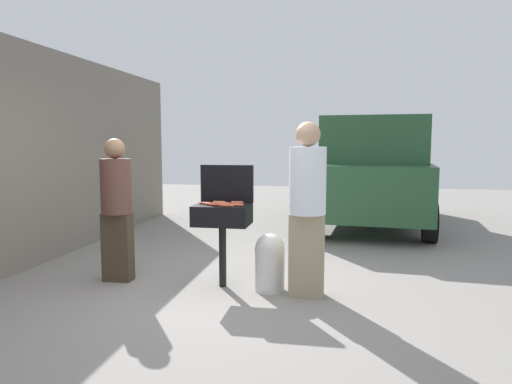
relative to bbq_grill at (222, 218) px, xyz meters
name	(u,v)px	position (x,y,z in m)	size (l,w,h in m)	color
ground_plane	(211,292)	(-0.08, -0.21, -0.77)	(24.00, 24.00, 0.00)	gray
house_wall_side	(42,155)	(-2.68, 0.79, 0.64)	(0.24, 8.00, 2.82)	slate
bbq_grill	(222,218)	(0.00, 0.00, 0.00)	(0.60, 0.44, 0.91)	black
grill_lid_open	(227,184)	(0.00, 0.22, 0.35)	(0.60, 0.05, 0.42)	black
hot_dog_0	(226,205)	(0.07, -0.13, 0.16)	(0.03, 0.03, 0.13)	#C6593D
hot_dog_1	(237,202)	(0.14, 0.13, 0.16)	(0.03, 0.03, 0.13)	#C6593D
hot_dog_2	(228,206)	(0.10, -0.16, 0.16)	(0.03, 0.03, 0.13)	#B74C33
hot_dog_3	(219,202)	(-0.06, 0.11, 0.16)	(0.03, 0.03, 0.13)	#C6593D
hot_dog_4	(219,203)	(-0.05, 0.04, 0.16)	(0.03, 0.03, 0.13)	#C6593D
hot_dog_5	(215,205)	(-0.05, -0.11, 0.16)	(0.03, 0.03, 0.13)	#AD4228
hot_dog_6	(235,204)	(0.14, -0.02, 0.16)	(0.03, 0.03, 0.13)	#AD4228
hot_dog_7	(237,205)	(0.19, -0.10, 0.16)	(0.03, 0.03, 0.13)	#C6593D
hot_dog_8	(225,203)	(0.02, 0.01, 0.16)	(0.03, 0.03, 0.13)	#B74C33
hot_dog_9	(212,204)	(-0.09, -0.08, 0.16)	(0.03, 0.03, 0.13)	#AD4228
hot_dog_10	(205,203)	(-0.19, -0.01, 0.16)	(0.03, 0.03, 0.13)	#C6593D
hot_dog_11	(237,203)	(0.14, 0.09, 0.16)	(0.03, 0.03, 0.13)	#C6593D
hot_dog_12	(210,204)	(-0.13, -0.04, 0.16)	(0.03, 0.03, 0.13)	#C6593D
hot_dog_13	(223,204)	(0.02, -0.02, 0.16)	(0.03, 0.03, 0.13)	#C6593D
hot_dog_14	(220,202)	(-0.04, 0.08, 0.16)	(0.03, 0.03, 0.13)	#B74C33
propane_tank	(270,261)	(0.53, -0.05, -0.45)	(0.32, 0.32, 0.62)	silver
person_left	(116,204)	(-1.24, 0.01, 0.12)	(0.34, 0.34, 1.63)	#3F3323
person_right	(307,203)	(0.93, -0.16, 0.20)	(0.38, 0.38, 1.79)	gray
parked_minivan	(375,171)	(1.90, 4.35, 0.26)	(2.37, 4.56, 2.02)	#234C2D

